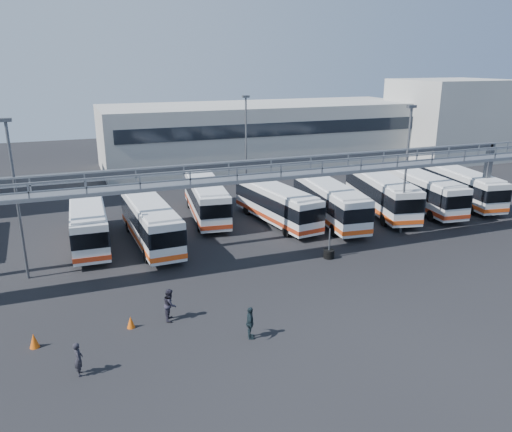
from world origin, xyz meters
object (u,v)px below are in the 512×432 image
object	(u,v)px
cone_right	(131,322)
bus_8	(421,190)
bus_7	(381,192)
bus_5	(277,203)
light_pole_back	(246,141)
tire_stack	(329,253)
bus_2	(88,222)
bus_4	(206,197)
light_pole_left	(16,192)
bus_3	(150,221)
bus_6	(330,201)
light_pole_mid	(406,163)
pedestrian_a	(78,359)
cone_left	(34,341)
bus_9	(461,185)
pedestrian_b	(170,304)
pedestrian_d	(250,323)

from	to	relation	value
cone_right	bus_8	bearing A→B (deg)	23.99
bus_7	bus_5	bearing A→B (deg)	-171.78
light_pole_back	tire_stack	distance (m)	18.64
bus_2	bus_8	world-z (taller)	bus_8
bus_4	light_pole_left	bearing A→B (deg)	-142.26
bus_3	bus_6	world-z (taller)	bus_6
light_pole_mid	bus_4	bearing A→B (deg)	145.31
bus_3	pedestrian_a	xyz separation A→B (m)	(-5.82, -15.60, -1.05)
light_pole_mid	light_pole_back	bearing A→B (deg)	118.07
bus_3	light_pole_back	bearing A→B (deg)	39.66
tire_stack	cone_left	bearing A→B (deg)	-164.93
bus_4	bus_7	xyz separation A→B (m)	(15.35, -4.25, 0.07)
bus_6	bus_8	bearing A→B (deg)	7.42
light_pole_left	bus_8	world-z (taller)	light_pole_left
bus_5	bus_7	size ratio (longest dim) A/B	0.92
light_pole_mid	bus_5	bearing A→B (deg)	145.68
cone_right	bus_5	bearing A→B (deg)	43.93
light_pole_back	bus_7	distance (m)	14.17
light_pole_back	bus_9	world-z (taller)	light_pole_back
bus_4	cone_right	distance (m)	19.47
bus_2	cone_right	size ratio (longest dim) A/B	16.42
light_pole_back	bus_5	xyz separation A→B (m)	(-0.54, -9.17, -3.94)
light_pole_mid	bus_4	world-z (taller)	light_pole_mid
light_pole_left	bus_8	bearing A→B (deg)	6.59
pedestrian_b	tire_stack	distance (m)	13.19
bus_2	bus_8	size ratio (longest dim) A/B	0.96
pedestrian_d	bus_3	bearing A→B (deg)	23.16
pedestrian_d	light_pole_left	bearing A→B (deg)	56.81
light_pole_mid	bus_6	size ratio (longest dim) A/B	0.90
light_pole_back	bus_6	bearing A→B (deg)	-69.73
bus_6	tire_stack	world-z (taller)	bus_6
bus_2	bus_9	distance (m)	34.60
tire_stack	bus_3	bearing A→B (deg)	146.97
cone_left	cone_right	size ratio (longest dim) A/B	1.13
pedestrian_a	cone_right	size ratio (longest dim) A/B	2.42
bus_3	bus_9	size ratio (longest dim) A/B	1.00
bus_3	bus_5	bearing A→B (deg)	4.17
light_pole_back	pedestrian_d	bearing A→B (deg)	-109.39
light_pole_left	pedestrian_a	xyz separation A→B (m)	(2.70, -12.12, -4.93)
bus_5	cone_right	size ratio (longest dim) A/B	16.45
cone_left	light_pole_back	bearing A→B (deg)	50.02
light_pole_mid	bus_7	size ratio (longest dim) A/B	0.86
bus_2	pedestrian_d	distance (m)	18.35
bus_5	pedestrian_d	bearing A→B (deg)	-124.98
pedestrian_a	cone_right	bearing A→B (deg)	-41.03
light_pole_back	bus_2	distance (m)	18.62
bus_2	bus_6	size ratio (longest dim) A/B	0.96
pedestrian_d	cone_left	world-z (taller)	pedestrian_d
bus_6	cone_left	size ratio (longest dim) A/B	15.22
light_pole_left	light_pole_back	distance (m)	24.41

